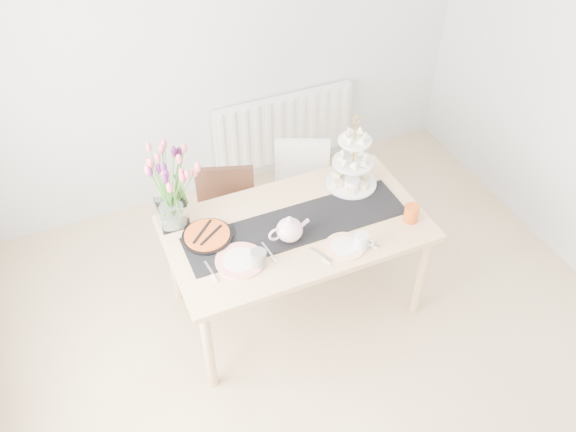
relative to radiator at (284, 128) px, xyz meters
name	(u,v)px	position (x,y,z in m)	size (l,w,h in m)	color
room_shell	(369,246)	(-0.50, -2.19, 0.85)	(4.50, 4.50, 4.50)	tan
radiator	(284,128)	(0.00, 0.00, 0.00)	(1.20, 0.08, 0.60)	white
dining_table	(296,235)	(-0.51, -1.40, 0.22)	(1.60, 0.90, 0.75)	tan
chair_brown	(227,216)	(-0.79, -0.85, 0.02)	(0.51, 0.51, 0.81)	#361C13
chair_white	(302,186)	(-0.18, -0.76, 0.02)	(0.53, 0.53, 0.81)	white
table_runner	(297,225)	(-0.51, -1.40, 0.30)	(1.40, 0.35, 0.01)	black
tulip_vase	(166,180)	(-1.20, -1.07, 0.65)	(0.63, 0.63, 0.54)	silver
cake_stand	(352,168)	(-0.02, -1.18, 0.44)	(0.34, 0.34, 0.49)	gold
teapot	(289,230)	(-0.60, -1.49, 0.38)	(0.26, 0.21, 0.17)	white
cream_jug	(352,185)	(-0.05, -1.24, 0.35)	(0.10, 0.10, 0.10)	white
tart_tin	(207,236)	(-1.05, -1.29, 0.32)	(0.31, 0.31, 0.04)	black
mug_grey	(259,259)	(-0.85, -1.62, 0.35)	(0.09, 0.09, 0.11)	slate
mug_white	(361,242)	(-0.24, -1.73, 0.35)	(0.09, 0.09, 0.10)	silver
mug_orange	(411,213)	(0.16, -1.64, 0.36)	(0.09, 0.09, 0.11)	#D35417
plate_left	(240,261)	(-0.94, -1.55, 0.31)	(0.29, 0.29, 0.02)	white
plate_right	(345,247)	(-0.33, -1.69, 0.31)	(0.24, 0.24, 0.01)	white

